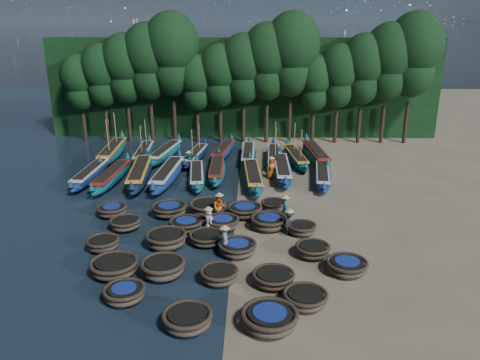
{
  "coord_description": "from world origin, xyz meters",
  "views": [
    {
      "loc": [
        1.01,
        -26.07,
        11.56
      ],
      "look_at": [
        0.19,
        4.12,
        1.3
      ],
      "focal_mm": 35.0,
      "sensor_mm": 36.0,
      "label": 1
    }
  ],
  "objects_px": {
    "long_boat_3": "(168,174)",
    "fisherman_1": "(285,206)",
    "coracle_19": "(302,228)",
    "long_boat_13": "(223,151)",
    "long_boat_12": "(196,155)",
    "coracle_8": "(273,278)",
    "coracle_17": "(222,223)",
    "coracle_22": "(207,207)",
    "coracle_14": "(313,250)",
    "coracle_21": "(169,209)",
    "coracle_9": "(347,266)",
    "long_boat_9": "(113,151)",
    "coracle_1": "(124,293)",
    "coracle_15": "(125,223)",
    "long_boat_5": "(217,170)",
    "long_boat_16": "(296,157)",
    "coracle_4": "(305,298)",
    "long_boat_10": "(144,153)",
    "long_boat_2": "(140,173)",
    "long_boat_14": "(248,155)",
    "long_boat_0": "(91,174)",
    "coracle_5": "(114,267)",
    "fisherman_3": "(289,222)",
    "fisherman_4": "(225,240)",
    "fisherman_2": "(219,207)",
    "coracle_7": "(219,275)",
    "coracle_20": "(112,210)",
    "coracle_10": "(103,244)",
    "coracle_2": "(187,319)",
    "long_boat_17": "(316,154)",
    "coracle_16": "(186,224)",
    "long_boat_4": "(197,176)",
    "coracle_11": "(166,239)",
    "long_boat_11": "(165,153)",
    "coracle_3": "(270,319)",
    "coracle_6": "(163,268)",
    "long_boat_1": "(112,176)",
    "long_boat_8": "(322,176)",
    "coracle_24": "(274,205)",
    "coracle_23": "(245,210)",
    "long_boat_15": "(274,157)",
    "coracle_13": "(237,248)",
    "coracle_18": "(269,222)"
  },
  "relations": [
    {
      "from": "coracle_19",
      "to": "long_boat_10",
      "type": "bearing_deg",
      "value": 129.4
    },
    {
      "from": "coracle_7",
      "to": "coracle_23",
      "type": "relative_size",
      "value": 0.84
    },
    {
      "from": "coracle_6",
      "to": "long_boat_17",
      "type": "bearing_deg",
      "value": 63.95
    },
    {
      "from": "coracle_2",
      "to": "long_boat_9",
      "type": "height_order",
      "value": "long_boat_9"
    },
    {
      "from": "coracle_9",
      "to": "long_boat_9",
      "type": "distance_m",
      "value": 26.04
    },
    {
      "from": "coracle_18",
      "to": "coracle_23",
      "type": "height_order",
      "value": "coracle_18"
    },
    {
      "from": "coracle_4",
      "to": "long_boat_10",
      "type": "xyz_separation_m",
      "value": [
        -11.92,
        22.31,
        0.15
      ]
    },
    {
      "from": "long_boat_5",
      "to": "long_boat_16",
      "type": "height_order",
      "value": "long_boat_16"
    },
    {
      "from": "coracle_16",
      "to": "long_boat_15",
      "type": "xyz_separation_m",
      "value": [
        5.67,
        13.89,
        0.14
      ]
    },
    {
      "from": "coracle_20",
      "to": "coracle_10",
      "type": "bearing_deg",
      "value": -79.58
    },
    {
      "from": "coracle_20",
      "to": "long_boat_12",
      "type": "height_order",
      "value": "long_boat_12"
    },
    {
      "from": "long_boat_2",
      "to": "long_boat_14",
      "type": "xyz_separation_m",
      "value": [
        8.19,
        5.75,
        -0.09
      ]
    },
    {
      "from": "coracle_17",
      "to": "coracle_22",
      "type": "distance_m",
      "value": 2.45
    },
    {
      "from": "long_boat_14",
      "to": "long_boat_9",
      "type": "bearing_deg",
      "value": 178.75
    },
    {
      "from": "coracle_1",
      "to": "coracle_15",
      "type": "distance_m",
      "value": 7.61
    },
    {
      "from": "coracle_13",
      "to": "coracle_18",
      "type": "xyz_separation_m",
      "value": [
        1.73,
        3.3,
        0.04
      ]
    },
    {
      "from": "coracle_3",
      "to": "long_boat_8",
      "type": "xyz_separation_m",
      "value": [
        4.6,
        18.04,
        0.05
      ]
    },
    {
      "from": "coracle_9",
      "to": "coracle_7",
      "type": "bearing_deg",
      "value": -170.68
    },
    {
      "from": "long_boat_3",
      "to": "fisherman_1",
      "type": "height_order",
      "value": "fisherman_1"
    },
    {
      "from": "fisherman_3",
      "to": "fisherman_4",
      "type": "distance_m",
      "value": 4.32
    },
    {
      "from": "coracle_3",
      "to": "coracle_6",
      "type": "bearing_deg",
      "value": 142.13
    },
    {
      "from": "coracle_14",
      "to": "fisherman_4",
      "type": "xyz_separation_m",
      "value": [
        -4.54,
        0.02,
        0.49
      ]
    },
    {
      "from": "coracle_7",
      "to": "coracle_17",
      "type": "bearing_deg",
      "value": 92.21
    },
    {
      "from": "coracle_17",
      "to": "long_boat_16",
      "type": "height_order",
      "value": "long_boat_16"
    },
    {
      "from": "coracle_9",
      "to": "coracle_21",
      "type": "height_order",
      "value": "coracle_21"
    },
    {
      "from": "coracle_21",
      "to": "long_boat_12",
      "type": "bearing_deg",
      "value": 88.92
    },
    {
      "from": "coracle_3",
      "to": "long_boat_14",
      "type": "xyz_separation_m",
      "value": [
        -1.09,
        23.63,
        0.08
      ]
    },
    {
      "from": "long_boat_10",
      "to": "coracle_17",
      "type": "bearing_deg",
      "value": -65.35
    },
    {
      "from": "coracle_19",
      "to": "long_boat_13",
      "type": "relative_size",
      "value": 0.26
    },
    {
      "from": "long_boat_1",
      "to": "long_boat_8",
      "type": "height_order",
      "value": "long_boat_1"
    },
    {
      "from": "coracle_11",
      "to": "long_boat_1",
      "type": "distance_m",
      "value": 11.94
    },
    {
      "from": "long_boat_17",
      "to": "fisherman_2",
      "type": "distance_m",
      "value": 15.27
    },
    {
      "from": "coracle_8",
      "to": "long_boat_4",
      "type": "xyz_separation_m",
      "value": [
        -5.21,
        14.56,
        0.12
      ]
    },
    {
      "from": "coracle_1",
      "to": "coracle_11",
      "type": "bearing_deg",
      "value": 80.25
    },
    {
      "from": "long_boat_4",
      "to": "long_boat_17",
      "type": "relative_size",
      "value": 0.84
    },
    {
      "from": "long_boat_12",
      "to": "coracle_8",
      "type": "bearing_deg",
      "value": -65.76
    },
    {
      "from": "coracle_7",
      "to": "coracle_24",
      "type": "bearing_deg",
      "value": 71.85
    },
    {
      "from": "coracle_21",
      "to": "long_boat_1",
      "type": "relative_size",
      "value": 0.34
    },
    {
      "from": "long_boat_3",
      "to": "long_boat_9",
      "type": "bearing_deg",
      "value": 137.39
    },
    {
      "from": "long_boat_5",
      "to": "coracle_4",
      "type": "bearing_deg",
      "value": -75.63
    },
    {
      "from": "coracle_4",
      "to": "long_boat_0",
      "type": "relative_size",
      "value": 0.25
    },
    {
      "from": "coracle_2",
      "to": "long_boat_17",
      "type": "xyz_separation_m",
      "value": [
        8.05,
        23.84,
        0.16
      ]
    },
    {
      "from": "long_boat_12",
      "to": "coracle_23",
      "type": "bearing_deg",
      "value": -61.94
    },
    {
      "from": "coracle_5",
      "to": "coracle_19",
      "type": "bearing_deg",
      "value": 26.85
    },
    {
      "from": "coracle_8",
      "to": "coracle_16",
      "type": "xyz_separation_m",
      "value": [
        -4.83,
        5.78,
        0.03
      ]
    },
    {
      "from": "coracle_5",
      "to": "long_boat_11",
      "type": "distance_m",
      "value": 20.05
    },
    {
      "from": "coracle_9",
      "to": "long_boat_0",
      "type": "xyz_separation_m",
      "value": [
        -16.95,
        13.47,
        0.13
      ]
    },
    {
      "from": "long_boat_9",
      "to": "fisherman_2",
      "type": "bearing_deg",
      "value": -55.87
    },
    {
      "from": "coracle_14",
      "to": "fisherman_2",
      "type": "xyz_separation_m",
      "value": [
        -5.12,
        4.42,
        0.54
      ]
    },
    {
      "from": "coracle_14",
      "to": "long_boat_12",
      "type": "xyz_separation_m",
      "value": [
        -8.09,
        17.32,
        0.11
      ]
    }
  ]
}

